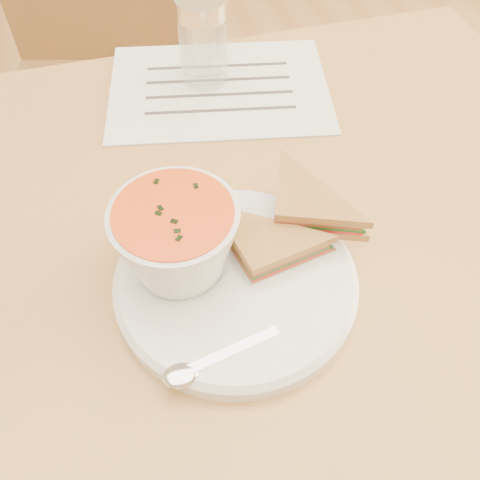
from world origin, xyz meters
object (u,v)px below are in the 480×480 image
object	(u,v)px
chair_far	(93,103)
soup_bowl	(177,242)
condiment_shaker	(203,42)
dining_table	(223,357)
plate	(236,282)

from	to	relation	value
chair_far	soup_bowl	distance (m)	0.81
soup_bowl	condiment_shaker	xyz separation A→B (m)	(0.10, 0.33, 0.00)
dining_table	soup_bowl	bearing A→B (deg)	-124.06
dining_table	condiment_shaker	world-z (taller)	condiment_shaker
dining_table	plate	xyz separation A→B (m)	(-0.00, -0.11, 0.38)
chair_far	condiment_shaker	size ratio (longest dim) A/B	7.53
dining_table	soup_bowl	xyz separation A→B (m)	(-0.05, -0.08, 0.43)
plate	soup_bowl	xyz separation A→B (m)	(-0.05, 0.03, 0.05)
chair_far	soup_bowl	size ratio (longest dim) A/B	7.55
dining_table	plate	bearing A→B (deg)	-91.88
condiment_shaker	chair_far	bearing A→B (deg)	115.19
chair_far	condiment_shaker	xyz separation A→B (m)	(0.18, -0.39, 0.35)
chair_far	plate	bearing A→B (deg)	115.87
chair_far	plate	distance (m)	0.82
dining_table	condiment_shaker	size ratio (longest dim) A/B	8.11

